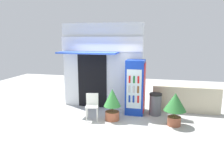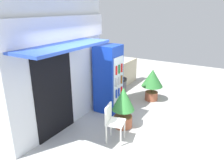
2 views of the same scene
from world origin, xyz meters
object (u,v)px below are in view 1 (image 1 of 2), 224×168
Objects in this scene: drink_cooler at (135,87)px; plastic_chair at (92,104)px; trash_bin at (155,104)px; potted_plant_near_shop at (112,102)px; potted_plant_curbside at (175,105)px.

plastic_chair is at bearing -145.57° from drink_cooler.
drink_cooler is 2.48× the size of trash_bin.
potted_plant_near_shop is 1.02× the size of potted_plant_curbside.
drink_cooler reaches higher than plastic_chair.
drink_cooler is 1.66m from plastic_chair.
trash_bin is at bearing 1.45° from drink_cooler.
trash_bin is (-0.62, 0.85, -0.27)m from potted_plant_curbside.
trash_bin is (0.72, 0.02, -0.58)m from drink_cooler.
trash_bin is at bearing 31.62° from potted_plant_near_shop.
drink_cooler is at bearing -178.55° from trash_bin.
plastic_chair is 0.82× the size of potted_plant_near_shop.
potted_plant_near_shop is (-0.65, -0.82, -0.36)m from drink_cooler.
potted_plant_near_shop is 1.36× the size of trash_bin.
drink_cooler reaches higher than trash_bin.
plastic_chair is 2.24m from trash_bin.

